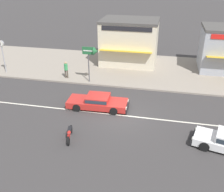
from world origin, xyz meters
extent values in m
plane|color=#383535|center=(0.00, 0.00, 0.00)|extent=(160.00, 160.00, 0.00)
cube|color=silver|center=(0.00, 0.00, 0.00)|extent=(50.40, 0.14, 0.01)
cube|color=gray|center=(0.00, 9.77, 0.07)|extent=(68.00, 10.00, 0.15)
cube|color=red|center=(-1.99, 0.75, 0.41)|extent=(4.65, 1.87, 0.48)
cube|color=red|center=(-1.93, 0.76, 0.85)|extent=(1.78, 1.60, 0.42)
cube|color=#28333D|center=(-1.93, 0.76, 0.85)|extent=(1.71, 1.63, 0.27)
cube|color=black|center=(0.35, 0.84, 0.31)|extent=(0.18, 1.68, 0.28)
cube|color=white|center=(0.30, 1.43, 0.51)|extent=(0.09, 0.24, 0.14)
cube|color=white|center=(0.34, 0.24, 0.51)|extent=(0.09, 0.24, 0.14)
cylinder|color=black|center=(-0.60, 1.62, 0.30)|extent=(0.61, 0.24, 0.60)
cylinder|color=black|center=(-0.54, -0.01, 0.30)|extent=(0.61, 0.24, 0.60)
cylinder|color=black|center=(-3.44, 1.51, 0.30)|extent=(0.61, 0.24, 0.60)
cylinder|color=black|center=(-3.38, -0.11, 0.30)|extent=(0.61, 0.24, 0.60)
cube|color=black|center=(5.04, -2.09, 0.31)|extent=(0.50, 1.57, 0.28)
cube|color=white|center=(4.93, -2.65, 0.51)|extent=(0.14, 0.25, 0.14)
cube|color=white|center=(5.20, -1.55, 0.51)|extent=(0.14, 0.25, 0.14)
cylinder|color=black|center=(5.62, -3.03, 0.30)|extent=(0.64, 0.36, 0.60)
cylinder|color=black|center=(5.98, -1.53, 0.30)|extent=(0.64, 0.36, 0.60)
cylinder|color=black|center=(-2.51, -4.18, 0.28)|extent=(0.22, 0.57, 0.56)
cylinder|color=black|center=(-2.79, -2.95, 0.28)|extent=(0.22, 0.57, 0.56)
cube|color=red|center=(-2.65, -3.57, 0.48)|extent=(0.38, 1.08, 0.18)
cube|color=black|center=(-2.69, -3.41, 0.62)|extent=(0.36, 0.61, 0.12)
ellipsoid|color=red|center=(-2.60, -3.78, 0.60)|extent=(0.32, 0.44, 0.22)
cylinder|color=#232326|center=(-2.52, -4.15, 0.78)|extent=(0.55, 0.16, 0.03)
cylinder|color=#9E9EA3|center=(-13.00, 5.75, 1.51)|extent=(0.12, 0.12, 2.71)
cylinder|color=#9E9EA3|center=(-13.00, 5.75, 3.16)|extent=(0.60, 0.18, 0.60)
cylinder|color=white|center=(-13.00, 5.65, 3.16)|extent=(0.53, 0.02, 0.53)
cylinder|color=white|center=(-13.00, 5.84, 3.16)|extent=(0.53, 0.02, 0.53)
cube|color=black|center=(-13.00, 5.64, 3.16)|extent=(0.11, 0.01, 0.27)
cube|color=black|center=(-13.00, 5.64, 3.16)|extent=(0.06, 0.01, 0.43)
cylinder|color=#4C4C51|center=(-4.00, 5.30, 1.48)|extent=(0.10, 0.10, 2.66)
cube|color=#236638|center=(-4.00, 5.26, 3.15)|extent=(1.07, 0.06, 0.68)
cone|color=#236638|center=(-3.29, 5.26, 3.15)|extent=(0.36, 0.75, 0.75)
cube|color=white|center=(-4.00, 5.22, 3.15)|extent=(0.86, 0.01, 0.10)
cylinder|color=#4C4238|center=(-6.53, 5.71, 0.56)|extent=(0.14, 0.14, 0.81)
cylinder|color=#4C4238|center=(-6.33, 5.71, 0.56)|extent=(0.14, 0.14, 0.81)
cylinder|color=#389956|center=(-6.43, 5.71, 1.26)|extent=(0.34, 0.34, 0.61)
sphere|color=tan|center=(-6.43, 5.71, 1.68)|extent=(0.22, 0.22, 0.22)
cube|color=beige|center=(-1.20, 11.52, 2.42)|extent=(5.94, 4.55, 4.53)
cube|color=#474442|center=(-1.20, 11.52, 4.80)|extent=(6.06, 4.64, 0.24)
cube|color=gold|center=(-1.20, 8.89, 2.20)|extent=(5.34, 0.90, 0.28)
cube|color=black|center=(-1.20, 9.22, 4.38)|extent=(5.05, 0.08, 0.44)
camera|label=1|loc=(2.90, -16.51, 9.92)|focal=42.00mm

